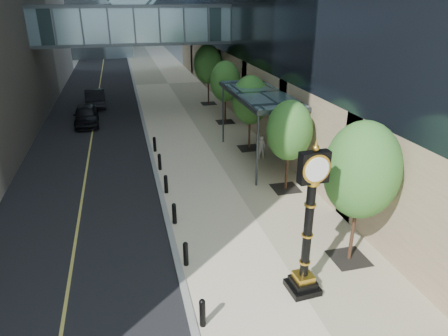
{
  "coord_description": "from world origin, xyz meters",
  "views": [
    {
      "loc": [
        -4.43,
        -8.47,
        9.54
      ],
      "look_at": [
        -0.39,
        7.34,
        2.58
      ],
      "focal_mm": 32.0,
      "sensor_mm": 36.0,
      "label": 1
    }
  ],
  "objects_px": {
    "car_near": "(86,115)",
    "car_far": "(95,97)",
    "street_clock": "(308,233)",
    "pedestrian": "(261,147)"
  },
  "relations": [
    {
      "from": "street_clock",
      "to": "car_far",
      "type": "distance_m",
      "value": 30.33
    },
    {
      "from": "street_clock",
      "to": "car_near",
      "type": "height_order",
      "value": "street_clock"
    },
    {
      "from": "street_clock",
      "to": "car_near",
      "type": "xyz_separation_m",
      "value": [
        -8.51,
        22.96,
        -1.61
      ]
    },
    {
      "from": "street_clock",
      "to": "car_near",
      "type": "distance_m",
      "value": 24.54
    },
    {
      "from": "pedestrian",
      "to": "car_near",
      "type": "bearing_deg",
      "value": -27.6
    },
    {
      "from": "car_far",
      "to": "car_near",
      "type": "bearing_deg",
      "value": 82.4
    },
    {
      "from": "pedestrian",
      "to": "car_near",
      "type": "distance_m",
      "value": 15.52
    },
    {
      "from": "street_clock",
      "to": "car_far",
      "type": "height_order",
      "value": "street_clock"
    },
    {
      "from": "car_near",
      "to": "car_far",
      "type": "xyz_separation_m",
      "value": [
        0.46,
        6.25,
        0.04
      ]
    },
    {
      "from": "car_near",
      "to": "street_clock",
      "type": "bearing_deg",
      "value": -72.08
    }
  ]
}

